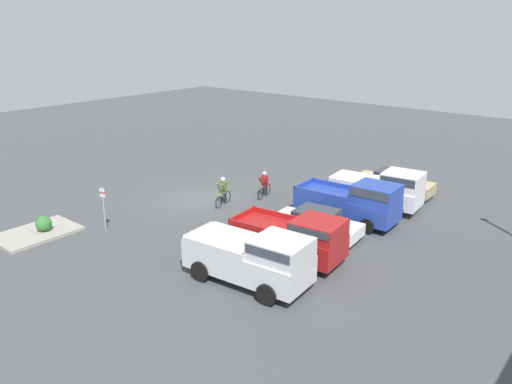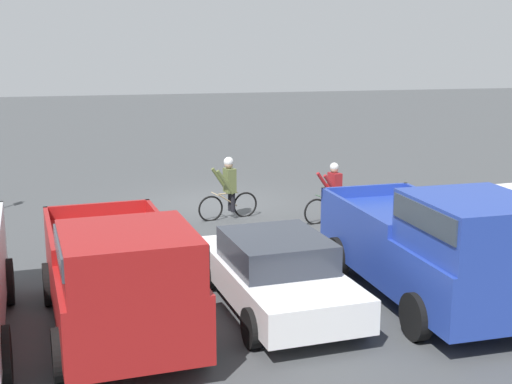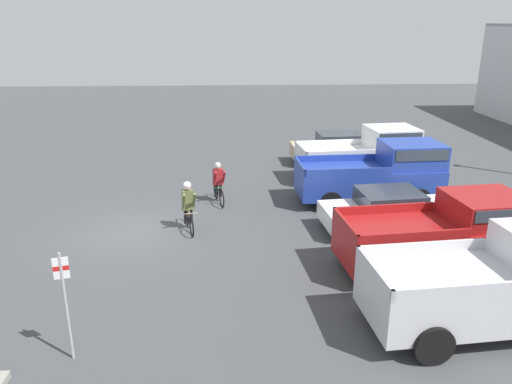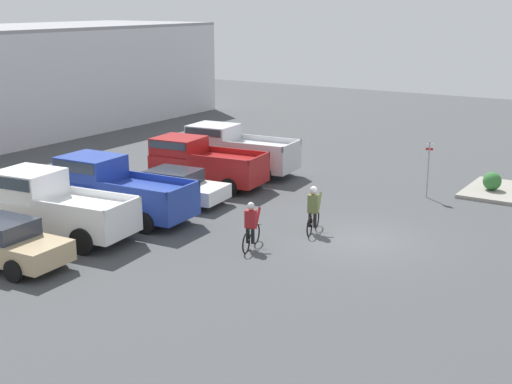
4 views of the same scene
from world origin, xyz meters
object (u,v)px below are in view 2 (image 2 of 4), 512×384
at_px(pickup_truck_2, 119,274).
at_px(cyclist_0, 229,187).
at_px(sedan_1, 276,273).
at_px(cyclist_1, 333,192).
at_px(pickup_truck_1, 437,245).

distance_m(pickup_truck_2, cyclist_0, 7.89).
distance_m(sedan_1, cyclist_0, 6.58).
bearing_deg(cyclist_0, pickup_truck_2, 66.57).
height_order(sedan_1, cyclist_0, cyclist_0).
height_order(pickup_truck_2, cyclist_1, pickup_truck_2).
bearing_deg(cyclist_1, sedan_1, 62.02).
bearing_deg(cyclist_1, pickup_truck_1, 88.41).
xyz_separation_m(pickup_truck_2, cyclist_0, (-3.13, -7.23, -0.23)).
xyz_separation_m(sedan_1, cyclist_1, (-2.99, -5.64, 0.10)).
height_order(pickup_truck_1, sedan_1, pickup_truck_1).
bearing_deg(pickup_truck_2, cyclist_1, -132.41).
xyz_separation_m(pickup_truck_1, cyclist_0, (2.45, -7.09, -0.30)).
height_order(pickup_truck_2, cyclist_0, pickup_truck_2).
bearing_deg(cyclist_0, sedan_1, 86.76).
bearing_deg(sedan_1, cyclist_0, -93.24).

